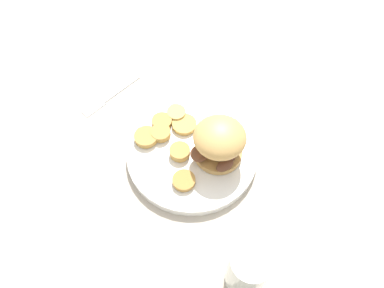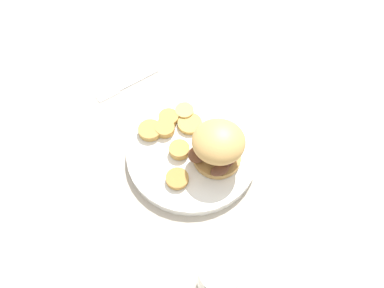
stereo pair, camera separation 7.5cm
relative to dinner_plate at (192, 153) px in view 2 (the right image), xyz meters
The scene contains 12 objects.
ground_plane 0.01m from the dinner_plate, ahead, with size 4.00×4.00×0.00m, color #B2A899.
dinner_plate is the anchor object (origin of this frame).
sandwich 0.08m from the dinner_plate, 164.38° to the right, with size 0.10×0.11×0.09m.
potato_round_0 0.03m from the dinner_plate, 42.75° to the left, with size 0.04×0.04×0.02m, color tan.
potato_round_1 0.07m from the dinner_plate, 103.15° to the left, with size 0.05×0.05×0.01m, color #BC8942.
potato_round_2 0.10m from the dinner_plate, 43.97° to the right, with size 0.04×0.04×0.01m, color #DBB766.
potato_round_3 0.10m from the dinner_plate, ahead, with size 0.05×0.05×0.01m, color tan.
potato_round_4 0.07m from the dinner_plate, 49.71° to the right, with size 0.05×0.05×0.01m, color tan.
potato_round_5 0.10m from the dinner_plate, 21.22° to the right, with size 0.04×0.04×0.01m, color tan.
potato_round_6 0.08m from the dinner_plate, ahead, with size 0.04×0.04×0.01m, color tan.
fork 0.25m from the dinner_plate, 15.15° to the right, with size 0.07×0.16×0.00m.
drinking_glass 0.27m from the dinner_plate, 135.25° to the left, with size 0.07×0.07×0.11m.
Camera 2 is at (-0.24, 0.32, 0.68)m, focal length 35.00 mm.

